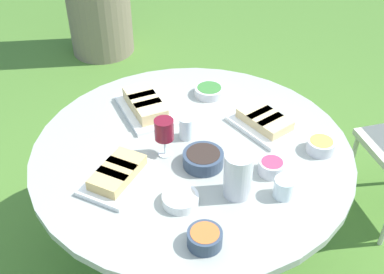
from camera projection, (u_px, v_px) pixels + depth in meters
The scene contains 15 objects.
ground_plane at pixel (192, 253), 2.50m from camera, with size 40.00×40.00×0.00m, color #4C7A2D.
dining_table at pixel (192, 166), 2.13m from camera, with size 1.37×1.37×0.71m.
water_pitcher at pixel (238, 175), 1.79m from camera, with size 0.12×0.11×0.19m.
wine_glass at pixel (164, 130), 1.95m from camera, with size 0.08×0.08×0.18m.
platter_bread_main at pixel (118, 175), 1.89m from camera, with size 0.35×0.29×0.06m.
platter_charcuterie at pixel (264, 122), 2.16m from camera, with size 0.23×0.31×0.06m.
platter_sandwich_side at pixel (145, 106), 2.25m from camera, with size 0.30×0.39×0.08m.
bowl_fries at pixel (321, 145), 2.03m from camera, with size 0.12×0.12×0.05m.
bowl_salad at pixel (209, 91), 2.38m from camera, with size 0.15×0.15×0.04m.
bowl_olives at pixel (203, 158), 1.96m from camera, with size 0.17×0.17×0.06m.
bowl_dip_red at pixel (272, 166), 1.92m from camera, with size 0.11×0.11×0.06m.
bowl_dip_cream at pixel (180, 199), 1.79m from camera, with size 0.14×0.14×0.04m.
bowl_roasted_veg at pixel (205, 238), 1.63m from camera, with size 0.12×0.12×0.06m.
cup_water_near at pixel (284, 188), 1.81m from camera, with size 0.08×0.08×0.08m.
cup_water_far at pixel (186, 128), 2.09m from camera, with size 0.06×0.06×0.10m.
Camera 1 is at (-1.09, -1.17, 2.01)m, focal length 45.00 mm.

